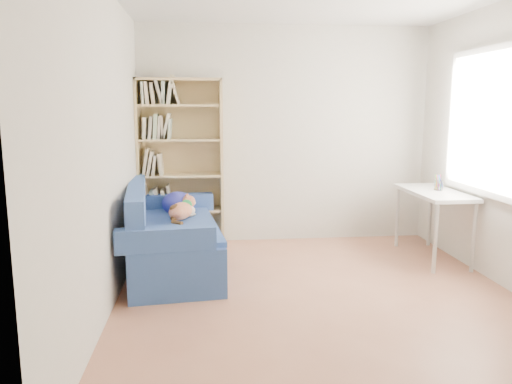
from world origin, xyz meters
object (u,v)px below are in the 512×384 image
at_px(bookshelf, 181,171).
at_px(pen_cup, 439,184).
at_px(sofa, 169,238).
at_px(desk, 434,199).

bearing_deg(bookshelf, pen_cup, -14.92).
bearing_deg(bookshelf, sofa, -96.04).
distance_m(sofa, bookshelf, 1.06).
bearing_deg(pen_cup, desk, -146.32).
bearing_deg(desk, sofa, -177.94).
distance_m(sofa, pen_cup, 2.94).
height_order(bookshelf, pen_cup, bookshelf).
height_order(sofa, pen_cup, pen_cup).
xyz_separation_m(bookshelf, desk, (2.74, -0.79, -0.24)).
xyz_separation_m(sofa, pen_cup, (2.89, 0.14, 0.48)).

